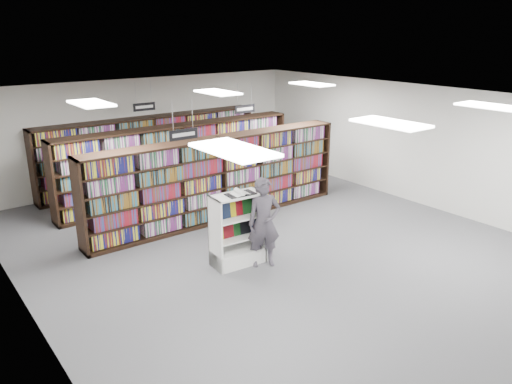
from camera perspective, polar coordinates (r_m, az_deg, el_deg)
floor at (r=11.19m, az=1.59°, el=-5.99°), size 12.00×12.00×0.00m
ceiling at (r=10.30m, az=1.75°, el=10.48°), size 10.00×12.00×0.10m
wall_back at (r=15.63m, az=-12.32°, el=6.79°), size 10.00×0.10×3.20m
wall_left at (r=8.60m, az=-25.38°, el=-3.94°), size 0.10×12.00×3.20m
wall_right at (r=14.21m, az=17.67°, el=5.23°), size 0.10×12.00×3.20m
bookshelf_row_near at (r=12.34m, az=-4.17°, el=1.52°), size 7.00×0.60×2.10m
bookshelf_row_mid at (r=14.01m, az=-8.66°, el=3.38°), size 7.00×0.60×2.10m
bookshelf_row_far at (r=15.48m, az=-11.70°, el=4.63°), size 7.00×0.60×2.10m
aisle_sign_left at (r=10.40m, az=-8.29°, el=6.64°), size 0.65×0.02×0.80m
aisle_sign_right at (r=13.65m, az=-1.30°, el=9.56°), size 0.65×0.02×0.80m
aisle_sign_center at (r=14.37m, az=-12.66°, el=9.56°), size 0.65×0.02×0.80m
troffer_front_left at (r=6.17m, az=-2.54°, el=4.84°), size 0.60×1.20×0.04m
troffer_front_center at (r=8.21m, az=15.09°, el=7.60°), size 0.60×1.20×0.04m
troffer_front_right at (r=10.72m, az=25.22°, el=8.87°), size 0.60×1.20×0.04m
troffer_back_left at (r=10.61m, az=-18.33°, el=9.59°), size 0.60×1.20×0.04m
troffer_back_center at (r=11.91m, az=-4.41°, el=11.29°), size 0.60×1.20×0.04m
troffer_back_right at (r=13.76m, az=6.38°, el=12.16°), size 0.60×1.20×0.04m
endcap_display at (r=10.15m, az=-2.18°, el=-5.51°), size 1.10×0.61×1.49m
open_book at (r=9.74m, az=-1.84°, el=-0.10°), size 0.60×0.38×0.13m
shopper at (r=9.91m, az=0.92°, el=-3.52°), size 0.79×0.67×1.83m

